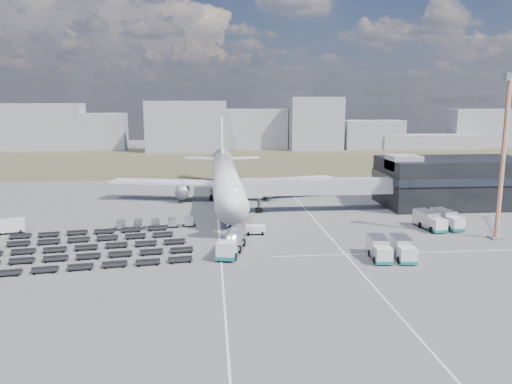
{
  "coord_description": "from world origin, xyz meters",
  "views": [
    {
      "loc": [
        -3.27,
        -75.81,
        21.95
      ],
      "look_at": [
        5.7,
        21.53,
        4.0
      ],
      "focal_mm": 35.0,
      "sensor_mm": 36.0,
      "label": 1
    }
  ],
  "objects": [
    {
      "name": "floodlight_mast",
      "position": [
        42.45,
        -1.96,
        13.1
      ],
      "size": [
        2.48,
        2.02,
        26.13
      ],
      "rotation": [
        0.0,
        0.0,
        0.36
      ],
      "color": "#BA471D",
      "rests_on": "ground"
    },
    {
      "name": "service_trucks_near",
      "position": [
        21.81,
        -10.42,
        1.47
      ],
      "size": [
        6.23,
        7.23,
        2.71
      ],
      "rotation": [
        0.0,
        0.0,
        -0.1
      ],
      "color": "silver",
      "rests_on": "ground"
    },
    {
      "name": "jet_bridge",
      "position": [
        15.9,
        20.42,
        5.05
      ],
      "size": [
        30.3,
        3.8,
        7.05
      ],
      "color": "#939399",
      "rests_on": "ground"
    },
    {
      "name": "catering_truck",
      "position": [
        9.48,
        37.08,
        1.56
      ],
      "size": [
        3.78,
        7.01,
        3.05
      ],
      "rotation": [
        0.0,
        0.0,
        -0.16
      ],
      "color": "silver",
      "rests_on": "ground"
    },
    {
      "name": "fuel_tanker",
      "position": [
        -0.31,
        -5.3,
        1.66
      ],
      "size": [
        5.02,
        10.58,
        3.31
      ],
      "rotation": [
        0.0,
        0.0,
        -0.25
      ],
      "color": "silver",
      "rests_on": "ground"
    },
    {
      "name": "pushback_tug",
      "position": [
        4.0,
        4.39,
        0.75
      ],
      "size": [
        3.43,
        2.05,
        1.5
      ],
      "primitive_type": "cube",
      "rotation": [
        0.0,
        0.0,
        -0.05
      ],
      "color": "silver",
      "rests_on": "ground"
    },
    {
      "name": "terminal",
      "position": [
        47.77,
        23.96,
        5.25
      ],
      "size": [
        30.4,
        16.4,
        11.0
      ],
      "color": "black",
      "rests_on": "ground"
    },
    {
      "name": "ground",
      "position": [
        0.0,
        0.0,
        0.0
      ],
      "size": [
        420.0,
        420.0,
        0.0
      ],
      "primitive_type": "plane",
      "color": "#565659",
      "rests_on": "ground"
    },
    {
      "name": "uld_row",
      "position": [
        -13.01,
        9.99,
        0.92
      ],
      "size": [
        14.02,
        2.83,
        1.53
      ],
      "rotation": [
        0.0,
        0.0,
        0.1
      ],
      "color": "black",
      "rests_on": "ground"
    },
    {
      "name": "utility_van",
      "position": [
        -36.88,
        8.77,
        1.2
      ],
      "size": [
        4.96,
        3.34,
        2.41
      ],
      "primitive_type": "cube",
      "rotation": [
        0.0,
        0.0,
        0.31
      ],
      "color": "silver",
      "rests_on": "ground"
    },
    {
      "name": "airliner",
      "position": [
        0.0,
        32.38,
        5.29
      ],
      "size": [
        51.59,
        64.53,
        17.62
      ],
      "color": "silver",
      "rests_on": "ground"
    },
    {
      "name": "baggage_dollies",
      "position": [
        -21.91,
        -2.43,
        0.39
      ],
      "size": [
        31.83,
        24.0,
        0.79
      ],
      "rotation": [
        0.0,
        0.0,
        0.15
      ],
      "color": "black",
      "rests_on": "ground"
    },
    {
      "name": "lane_markings",
      "position": [
        9.77,
        3.0,
        0.01
      ],
      "size": [
        47.12,
        110.0,
        0.01
      ],
      "color": "silver",
      "rests_on": "ground"
    },
    {
      "name": "skyline",
      "position": [
        2.78,
        151.52,
        9.13
      ],
      "size": [
        301.76,
        26.83,
        23.55
      ],
      "color": "#91949E",
      "rests_on": "ground"
    },
    {
      "name": "grass_strip",
      "position": [
        0.0,
        110.0,
        0.01
      ],
      "size": [
        420.0,
        90.0,
        0.01
      ],
      "primitive_type": "cube",
      "color": "#4B422D",
      "rests_on": "ground"
    },
    {
      "name": "service_trucks_far",
      "position": [
        36.07,
        5.23,
        1.53
      ],
      "size": [
        6.95,
        7.89,
        2.82
      ],
      "rotation": [
        0.0,
        0.0,
        0.17
      ],
      "color": "silver",
      "rests_on": "ground"
    }
  ]
}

